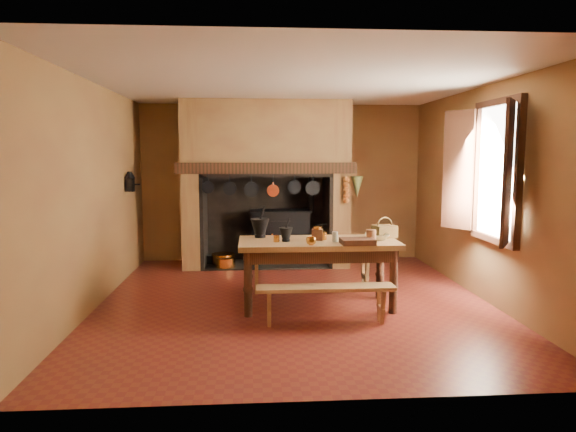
{
  "coord_description": "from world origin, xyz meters",
  "views": [
    {
      "loc": [
        -0.54,
        -6.51,
        1.9
      ],
      "look_at": [
        -0.06,
        0.3,
        1.09
      ],
      "focal_mm": 32.0,
      "sensor_mm": 36.0,
      "label": 1
    }
  ],
  "objects_px": {
    "iron_range": "(281,236)",
    "mixing_bowl": "(377,237)",
    "bench_front": "(325,296)",
    "coffee_grinder": "(317,234)",
    "work_table": "(318,251)",
    "wicker_basket": "(384,231)"
  },
  "relations": [
    {
      "from": "iron_range",
      "to": "mixing_bowl",
      "type": "distance_m",
      "value": 2.95
    },
    {
      "from": "bench_front",
      "to": "coffee_grinder",
      "type": "distance_m",
      "value": 0.91
    },
    {
      "from": "coffee_grinder",
      "to": "mixing_bowl",
      "type": "bearing_deg",
      "value": 8.09
    },
    {
      "from": "coffee_grinder",
      "to": "iron_range",
      "type": "bearing_deg",
      "value": 106.83
    },
    {
      "from": "coffee_grinder",
      "to": "mixing_bowl",
      "type": "height_order",
      "value": "coffee_grinder"
    },
    {
      "from": "iron_range",
      "to": "bench_front",
      "type": "height_order",
      "value": "iron_range"
    },
    {
      "from": "work_table",
      "to": "mixing_bowl",
      "type": "relative_size",
      "value": 6.59
    },
    {
      "from": "iron_range",
      "to": "wicker_basket",
      "type": "bearing_deg",
      "value": -64.84
    },
    {
      "from": "mixing_bowl",
      "to": "work_table",
      "type": "bearing_deg",
      "value": 179.5
    },
    {
      "from": "mixing_bowl",
      "to": "iron_range",
      "type": "bearing_deg",
      "value": 111.18
    },
    {
      "from": "work_table",
      "to": "coffee_grinder",
      "type": "distance_m",
      "value": 0.21
    },
    {
      "from": "mixing_bowl",
      "to": "coffee_grinder",
      "type": "bearing_deg",
      "value": 177.8
    },
    {
      "from": "bench_front",
      "to": "mixing_bowl",
      "type": "distance_m",
      "value": 1.14
    },
    {
      "from": "iron_range",
      "to": "mixing_bowl",
      "type": "relative_size",
      "value": 5.38
    },
    {
      "from": "iron_range",
      "to": "coffee_grinder",
      "type": "distance_m",
      "value": 2.75
    },
    {
      "from": "wicker_basket",
      "to": "iron_range",
      "type": "bearing_deg",
      "value": 98.03
    },
    {
      "from": "iron_range",
      "to": "work_table",
      "type": "bearing_deg",
      "value": -83.38
    },
    {
      "from": "work_table",
      "to": "mixing_bowl",
      "type": "xyz_separation_m",
      "value": [
        0.74,
        -0.01,
        0.17
      ]
    },
    {
      "from": "work_table",
      "to": "wicker_basket",
      "type": "xyz_separation_m",
      "value": [
        0.88,
        0.17,
        0.22
      ]
    },
    {
      "from": "work_table",
      "to": "bench_front",
      "type": "bearing_deg",
      "value": -90.0
    },
    {
      "from": "iron_range",
      "to": "work_table",
      "type": "height_order",
      "value": "iron_range"
    },
    {
      "from": "coffee_grinder",
      "to": "wicker_basket",
      "type": "height_order",
      "value": "wicker_basket"
    }
  ]
}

